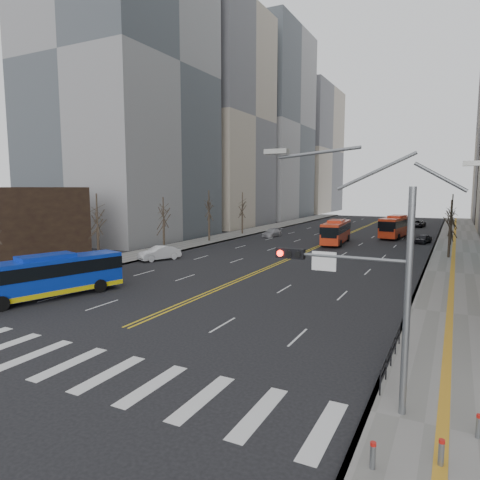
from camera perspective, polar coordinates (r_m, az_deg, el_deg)
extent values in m
plane|color=black|center=(22.51, -23.84, -14.33)|extent=(220.00, 220.00, 0.00)
cube|color=slate|center=(58.62, 27.58, -1.52)|extent=(7.00, 130.00, 0.15)
cube|color=slate|center=(67.26, -2.73, 0.27)|extent=(5.00, 130.00, 0.15)
cube|color=silver|center=(25.22, -29.08, -12.29)|extent=(0.70, 4.00, 0.01)
cube|color=silver|center=(23.39, -25.73, -13.60)|extent=(0.70, 4.00, 0.01)
cube|color=silver|center=(21.66, -21.79, -15.07)|extent=(0.70, 4.00, 0.01)
cube|color=silver|center=(20.05, -17.11, -16.69)|extent=(0.70, 4.00, 0.01)
cube|color=silver|center=(18.62, -11.58, -18.45)|extent=(0.70, 4.00, 0.01)
cube|color=silver|center=(17.38, -5.05, -20.27)|extent=(0.70, 4.00, 0.01)
cube|color=silver|center=(16.39, 2.54, -22.04)|extent=(0.70, 4.00, 0.01)
cube|color=silver|center=(15.70, 11.15, -23.58)|extent=(0.70, 4.00, 0.01)
cube|color=gold|center=(70.54, 12.99, 0.36)|extent=(0.15, 100.00, 0.01)
cube|color=gold|center=(70.45, 13.30, 0.34)|extent=(0.15, 100.00, 0.01)
cube|color=gray|center=(73.48, -15.56, 20.98)|extent=(22.00, 24.00, 52.00)
cube|color=gray|center=(93.31, -4.25, 15.65)|extent=(22.00, 22.00, 44.00)
cube|color=gray|center=(116.92, 3.26, 14.89)|extent=(20.00, 26.00, 48.00)
cube|color=gray|center=(145.88, 8.77, 11.67)|extent=(18.00, 30.00, 40.00)
cylinder|color=slate|center=(15.64, 21.39, -8.17)|extent=(0.24, 0.24, 8.00)
cylinder|color=slate|center=(15.68, 13.43, -2.22)|extent=(4.50, 0.12, 0.12)
cube|color=black|center=(16.24, 6.73, -1.77)|extent=(1.10, 0.28, 0.38)
cylinder|color=#FF190C|center=(16.21, 5.37, -1.77)|extent=(0.24, 0.08, 0.24)
cylinder|color=black|center=(16.09, 6.53, -1.85)|extent=(0.24, 0.08, 0.24)
cylinder|color=black|center=(15.97, 7.71, -1.93)|extent=(0.24, 0.08, 0.24)
cube|color=silver|center=(15.87, 11.13, -2.79)|extent=(0.90, 0.06, 0.70)
cube|color=#999993|center=(16.32, 4.90, 11.68)|extent=(0.90, 0.35, 0.18)
cube|color=black|center=(20.38, 19.57, -12.95)|extent=(0.04, 6.00, 0.04)
cylinder|color=black|center=(17.80, 18.20, -17.62)|extent=(0.06, 0.06, 1.00)
cylinder|color=black|center=(19.16, 18.91, -15.82)|extent=(0.06, 0.06, 1.00)
cylinder|color=black|center=(20.55, 19.51, -14.26)|extent=(0.06, 0.06, 1.00)
cylinder|color=black|center=(21.95, 20.04, -12.89)|extent=(0.06, 0.06, 1.00)
cylinder|color=black|center=(23.36, 20.49, -11.69)|extent=(0.06, 0.06, 1.00)
cylinder|color=slate|center=(13.88, 17.28, -25.87)|extent=(0.16, 0.16, 0.70)
cylinder|color=#B2140F|center=(13.68, 17.35, -24.53)|extent=(0.17, 0.17, 0.10)
cylinder|color=slate|center=(14.62, 25.24, -24.39)|extent=(0.16, 0.16, 0.70)
cylinder|color=#B2140F|center=(14.43, 25.32, -23.10)|extent=(0.17, 0.17, 0.10)
cylinder|color=slate|center=(16.41, 29.21, -20.99)|extent=(0.16, 0.16, 0.70)
cylinder|color=#B2140F|center=(16.24, 29.29, -19.80)|extent=(0.17, 0.17, 0.10)
cylinder|color=black|center=(46.06, -18.36, -0.85)|extent=(0.28, 0.28, 3.90)
cylinder|color=black|center=(54.31, -10.11, 0.39)|extent=(0.28, 0.28, 3.60)
cylinder|color=black|center=(63.37, -4.14, 1.59)|extent=(0.28, 0.28, 4.00)
cylinder|color=black|center=(72.99, 0.31, 2.25)|extent=(0.28, 0.28, 3.80)
cylinder|color=black|center=(53.44, 26.12, -0.38)|extent=(0.28, 0.28, 3.50)
cylinder|color=black|center=(65.36, 26.29, 0.94)|extent=(0.28, 0.28, 3.75)
cube|color=#0C2EB5|center=(33.84, -24.33, -4.42)|extent=(5.20, 11.05, 2.54)
cube|color=black|center=(33.75, -24.38, -3.55)|extent=(5.26, 11.09, 0.93)
cube|color=#0C2EB5|center=(33.61, -24.45, -2.13)|extent=(2.80, 4.15, 0.40)
cube|color=#D8C40B|center=(34.06, -24.24, -6.19)|extent=(5.26, 11.09, 0.35)
cylinder|color=black|center=(31.89, -29.23, -7.43)|extent=(0.57, 1.04, 1.00)
cylinder|color=black|center=(36.48, -19.89, -5.22)|extent=(0.57, 1.04, 1.00)
cylinder|color=black|center=(34.52, -18.16, -5.83)|extent=(0.57, 1.04, 1.00)
cube|color=red|center=(62.33, 12.70, 1.10)|extent=(3.23, 10.86, 2.77)
cube|color=black|center=(62.28, 12.71, 1.61)|extent=(3.29, 10.88, 1.00)
cube|color=red|center=(62.20, 12.73, 2.46)|extent=(2.22, 3.88, 0.40)
cylinder|color=black|center=(59.35, 10.93, -0.34)|extent=(0.37, 1.02, 1.00)
cylinder|color=black|center=(58.91, 13.25, -0.45)|extent=(0.37, 1.02, 1.00)
cylinder|color=black|center=(66.03, 12.14, 0.36)|extent=(0.37, 1.02, 1.00)
cylinder|color=black|center=(65.64, 14.23, 0.27)|extent=(0.37, 1.02, 1.00)
cube|color=red|center=(72.84, 20.16, 1.74)|extent=(4.06, 11.49, 2.92)
cube|color=black|center=(72.79, 20.18, 2.18)|extent=(4.13, 11.51, 1.05)
cube|color=red|center=(72.72, 20.21, 2.96)|extent=(2.56, 4.18, 0.40)
cylinder|color=black|center=(69.84, 18.35, 0.52)|extent=(0.43, 1.03, 1.00)
cylinder|color=black|center=(69.18, 20.38, 0.38)|extent=(0.43, 1.03, 1.00)
cylinder|color=black|center=(76.74, 19.87, 1.01)|extent=(0.43, 1.03, 1.00)
cylinder|color=black|center=(76.14, 21.73, 0.89)|extent=(0.43, 1.03, 1.00)
imported|color=silver|center=(47.99, -10.70, -1.72)|extent=(3.44, 4.98, 1.56)
imported|color=black|center=(66.73, 23.25, 0.14)|extent=(2.46, 4.03, 1.28)
imported|color=#9D9CA2|center=(69.73, 4.27, 0.97)|extent=(2.21, 4.63, 1.30)
imported|color=black|center=(93.57, 22.64, 2.01)|extent=(2.87, 5.16, 1.36)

